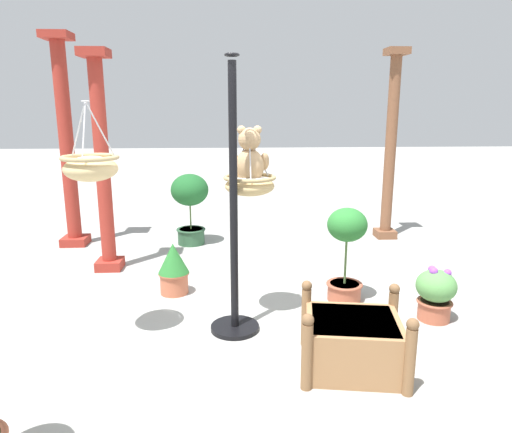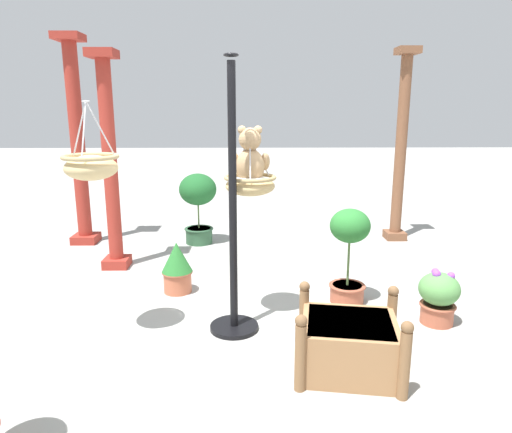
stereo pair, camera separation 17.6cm
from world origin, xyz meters
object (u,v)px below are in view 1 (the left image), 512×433
Objects in this scene: potted_plant_trailing_ivy at (190,201)px; potted_plant_flowering_red at (346,247)px; hanging_basket_left_high at (91,167)px; potted_plant_bushy_green at (436,293)px; greenhouse_pillar_right at (390,150)px; teddy_bear at (249,159)px; hanging_basket_with_teddy at (250,184)px; greenhouse_pillar_far_back at (67,147)px; wooden_planter_box at (353,341)px; potted_plant_small_succulent at (174,268)px; greenhouse_pillar_left at (103,168)px; display_pole_central at (234,252)px.

potted_plant_flowering_red is at bearing -51.19° from potted_plant_trailing_ivy.
potted_plant_bushy_green is (3.01, 0.27, -1.25)m from hanging_basket_left_high.
teddy_bear is at bearing -129.96° from greenhouse_pillar_right.
potted_plant_flowering_red is at bearing 18.78° from hanging_basket_left_high.
hanging_basket_with_teddy is 3.58m from greenhouse_pillar_far_back.
potted_plant_small_succulent is at bearing 134.30° from wooden_planter_box.
wooden_planter_box is at bearing -44.77° from greenhouse_pillar_left.
greenhouse_pillar_right is 3.82m from potted_plant_small_succulent.
hanging_basket_with_teddy is 0.92× the size of potted_plant_small_succulent.
hanging_basket_with_teddy is 0.18× the size of greenhouse_pillar_far_back.
teddy_bear is 0.92× the size of potted_plant_small_succulent.
potted_plant_small_succulent is 1.92m from potted_plant_trailing_ivy.
potted_plant_small_succulent is (-3.04, -2.06, -1.07)m from greenhouse_pillar_right.
teddy_bear is at bearing 174.04° from potted_plant_bushy_green.
display_pole_central is 0.63m from hanging_basket_with_teddy.
greenhouse_pillar_left reaches higher than hanging_basket_with_teddy.
greenhouse_pillar_far_back is 2.84× the size of potted_plant_trailing_ivy.
hanging_basket_with_teddy reaches higher than potted_plant_bushy_green.
hanging_basket_with_teddy is at bearing 174.83° from potted_plant_bushy_green.
teddy_bear is at bearing -46.23° from greenhouse_pillar_far_back.
hanging_basket_left_high is at bearing -161.22° from potted_plant_flowering_red.
greenhouse_pillar_right is at bearing 67.56° from wooden_planter_box.
teddy_bear is 0.98× the size of potted_plant_bushy_green.
wooden_planter_box is at bearing -47.72° from greenhouse_pillar_far_back.
greenhouse_pillar_left is at bearing 157.14° from potted_plant_flowering_red.
potted_plant_flowering_red is at bearing 145.70° from potted_plant_bushy_green.
display_pole_central is 1.95m from potted_plant_bushy_green.
greenhouse_pillar_right is 3.17× the size of wooden_planter_box.
teddy_bear is 2.76m from potted_plant_trailing_ivy.
potted_plant_trailing_ivy is (-2.50, 2.69, 0.38)m from potted_plant_bushy_green.
hanging_basket_left_high is 4.70m from greenhouse_pillar_right.
teddy_bear is 1.59m from potted_plant_small_succulent.
potted_plant_flowering_red is 1.84m from potted_plant_small_succulent.
potted_plant_trailing_ivy is at bearing -2.06° from greenhouse_pillar_far_back.
hanging_basket_left_high is at bearing -161.42° from hanging_basket_with_teddy.
potted_plant_bushy_green is at bearing -33.20° from greenhouse_pillar_far_back.
display_pole_central is 2.69× the size of wooden_planter_box.
potted_plant_flowering_red is (1.15, 0.60, -0.16)m from display_pole_central.
potted_plant_trailing_ivy is at bearing 48.32° from greenhouse_pillar_left.
hanging_basket_with_teddy reaches higher than wooden_planter_box.
hanging_basket_with_teddy is 1.44m from potted_plant_small_succulent.
potted_plant_trailing_ivy is at bearing 132.87° from potted_plant_bushy_green.
greenhouse_pillar_right reaches higher than hanging_basket_left_high.
display_pole_central is 1.19m from potted_plant_small_succulent.
display_pole_central is at bearing -129.04° from greenhouse_pillar_right.
potted_plant_bushy_green is at bearing -17.54° from potted_plant_small_succulent.
potted_plant_trailing_ivy is (0.04, 1.89, 0.36)m from potted_plant_small_succulent.
hanging_basket_left_high is at bearing -68.45° from greenhouse_pillar_far_back.
greenhouse_pillar_left is 0.94× the size of greenhouse_pillar_right.
wooden_planter_box is (0.89, -0.68, -0.51)m from display_pole_central.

